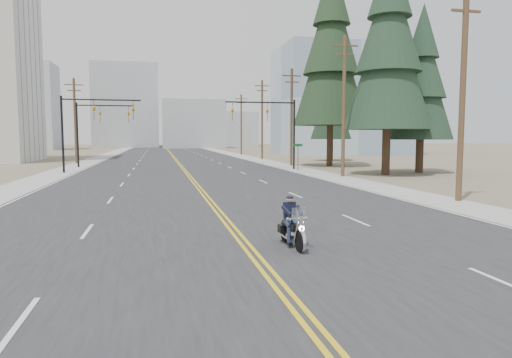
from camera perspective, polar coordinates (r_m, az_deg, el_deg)
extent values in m
plane|color=#776D56|center=(13.15, -0.60, -9.20)|extent=(400.00, 400.00, 0.00)
cube|color=#303033|center=(82.58, -10.42, 2.92)|extent=(20.00, 200.00, 0.01)
cube|color=#A5A5A0|center=(83.02, -18.39, 2.75)|extent=(3.00, 200.00, 0.01)
cube|color=#A5A5A0|center=(83.73, -2.52, 3.03)|extent=(3.00, 200.00, 0.01)
cylinder|color=black|center=(45.27, -23.04, 5.13)|extent=(0.20, 0.20, 7.00)
cylinder|color=black|center=(44.88, -18.74, 9.36)|extent=(7.00, 0.14, 0.14)
imported|color=#BF8C0C|center=(44.92, -19.61, 8.50)|extent=(0.21, 0.26, 1.30)
imported|color=#BF8C0C|center=(44.61, -15.10, 8.65)|extent=(0.21, 0.26, 1.30)
cylinder|color=black|center=(46.50, 4.78, 5.52)|extent=(0.20, 0.20, 7.00)
cylinder|color=black|center=(45.73, 0.56, 9.56)|extent=(7.00, 0.14, 0.14)
imported|color=#BF8C0C|center=(45.84, 1.42, 8.73)|extent=(0.21, 0.26, 1.30)
imported|color=#BF8C0C|center=(45.15, -2.95, 8.78)|extent=(0.21, 0.26, 1.30)
cylinder|color=black|center=(53.15, -21.42, 5.15)|extent=(0.20, 0.20, 7.00)
cylinder|color=black|center=(52.87, -18.29, 8.72)|extent=(6.00, 0.14, 0.14)
imported|color=#BF8C0C|center=(52.89, -18.93, 7.99)|extent=(0.21, 0.26, 1.30)
imported|color=#BF8C0C|center=(52.64, -15.65, 8.09)|extent=(0.21, 0.26, 1.30)
cylinder|color=black|center=(44.57, 5.27, 2.70)|extent=(0.06, 0.06, 2.60)
cube|color=#0C5926|center=(44.53, 5.28, 4.24)|extent=(0.90, 0.03, 0.25)
cylinder|color=brown|center=(25.51, 24.42, 9.78)|extent=(0.30, 0.30, 11.00)
cube|color=brown|center=(26.16, 24.77, 18.54)|extent=(1.60, 0.12, 0.12)
cylinder|color=brown|center=(38.62, 10.92, 8.84)|extent=(0.30, 0.30, 11.50)
cube|color=brown|center=(39.24, 11.05, 16.07)|extent=(2.20, 0.12, 0.12)
cube|color=brown|center=(39.12, 11.03, 15.06)|extent=(1.60, 0.12, 0.12)
cylinder|color=brown|center=(52.72, 4.45, 7.67)|extent=(0.30, 0.30, 11.00)
cube|color=brown|center=(53.12, 4.49, 12.74)|extent=(2.20, 0.12, 0.12)
cube|color=brown|center=(53.04, 4.49, 11.99)|extent=(1.60, 0.12, 0.12)
cylinder|color=brown|center=(67.23, 0.76, 7.38)|extent=(0.30, 0.30, 11.50)
cube|color=brown|center=(67.59, 0.77, 11.58)|extent=(2.20, 0.12, 0.12)
cube|color=brown|center=(67.52, 0.77, 10.99)|extent=(1.60, 0.12, 0.12)
cylinder|color=brown|center=(83.87, -1.86, 6.79)|extent=(0.30, 0.30, 11.00)
cube|color=brown|center=(84.12, -1.87, 9.99)|extent=(2.20, 0.12, 0.12)
cube|color=brown|center=(84.07, -1.87, 9.52)|extent=(1.60, 0.12, 0.12)
cylinder|color=brown|center=(61.32, -21.67, 6.74)|extent=(0.30, 0.30, 10.50)
cube|color=brown|center=(61.62, -21.82, 10.88)|extent=(2.20, 0.12, 0.12)
cube|color=brown|center=(61.55, -21.80, 10.23)|extent=(1.60, 0.12, 0.12)
cube|color=#9EB5CC|center=(89.67, 10.66, 9.48)|extent=(24.00, 16.00, 20.00)
cube|color=#B7BCC6|center=(131.76, -26.71, 8.08)|extent=(14.00, 12.00, 22.00)
cube|color=#ADB2B7|center=(137.93, -7.85, 6.77)|extent=(18.00, 14.00, 14.00)
cube|color=#B7BCC6|center=(129.78, 7.03, 7.76)|extent=(16.00, 12.00, 18.00)
cube|color=#ADB2B7|center=(153.08, -15.89, 8.72)|extent=(20.00, 15.00, 26.00)
cube|color=#B7BCC6|center=(164.82, -2.58, 6.22)|extent=(14.00, 14.00, 12.00)
cylinder|color=#382619|center=(41.29, 15.94, 3.25)|extent=(0.77, 0.77, 3.94)
cone|color=#18301D|center=(41.79, 16.22, 14.11)|extent=(7.44, 7.44, 11.82)
cone|color=#18301D|center=(42.44, 16.34, 18.58)|extent=(5.58, 5.58, 8.87)
cylinder|color=#382619|center=(44.75, 19.76, 2.71)|extent=(0.67, 0.67, 3.06)
cone|color=#18301E|center=(44.92, 20.00, 10.52)|extent=(5.73, 5.73, 9.17)
cone|color=#18301E|center=(45.25, 20.11, 13.79)|extent=(4.30, 4.30, 6.87)
cone|color=#18301E|center=(45.72, 20.22, 17.01)|extent=(2.86, 2.86, 4.89)
cylinder|color=#382619|center=(52.28, 9.20, 4.13)|extent=(0.80, 0.80, 4.60)
cone|color=black|center=(52.91, 9.35, 14.13)|extent=(8.27, 8.27, 13.79)
cone|color=black|center=(53.65, 9.42, 18.25)|extent=(6.20, 6.20, 10.34)
cylinder|color=#382619|center=(63.93, 9.30, 3.60)|extent=(0.70, 0.70, 2.99)
cone|color=black|center=(64.04, 9.38, 8.96)|extent=(5.59, 5.59, 8.98)
cone|color=black|center=(64.26, 9.42, 11.23)|extent=(4.19, 4.19, 6.73)
cone|color=black|center=(64.58, 9.45, 13.47)|extent=(2.79, 2.79, 4.79)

